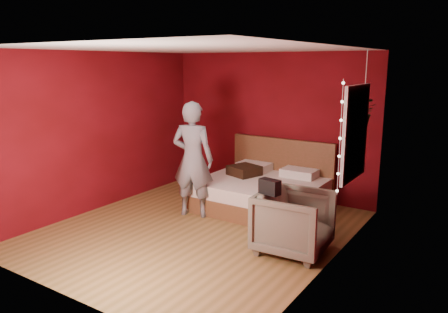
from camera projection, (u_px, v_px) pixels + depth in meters
floor at (197, 230)px, 6.43m from camera, size 4.50×4.50×0.00m
room_walls at (196, 117)px, 6.07m from camera, size 4.04×4.54×2.62m
window at (355, 133)px, 5.79m from camera, size 0.05×0.97×1.27m
fairy_lights at (340, 138)px, 5.38m from camera, size 0.04×0.04×1.45m
bed at (263, 191)px, 7.39m from camera, size 1.97×1.67×1.08m
person at (193, 159)px, 6.88m from camera, size 0.77×0.61×1.84m
armchair at (294, 222)px, 5.61m from camera, size 0.95×0.92×0.81m
handbag at (270, 187)px, 5.41m from camera, size 0.28×0.18×0.19m
throw_pillow at (244, 170)px, 7.60m from camera, size 0.58×0.58×0.16m
hanging_plant at (363, 112)px, 6.31m from camera, size 0.38×0.33×1.09m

